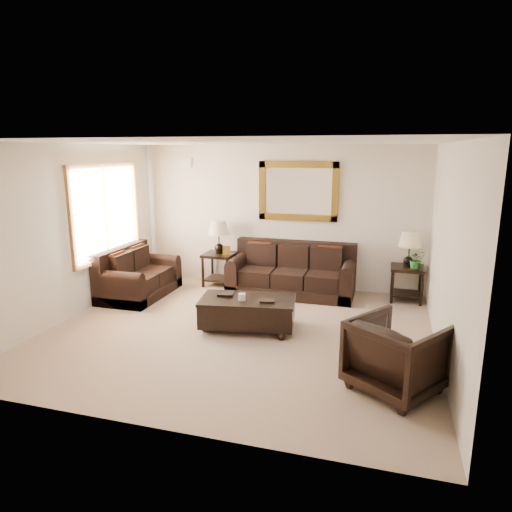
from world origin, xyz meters
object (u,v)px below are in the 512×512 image
(armchair, at_px, (397,352))
(coffee_table, at_px, (248,310))
(end_table_left, at_px, (219,243))
(end_table_right, at_px, (409,256))
(loveseat, at_px, (137,278))
(sofa, at_px, (292,275))

(armchair, bearing_deg, coffee_table, 4.04)
(coffee_table, distance_m, armchair, 2.45)
(coffee_table, bearing_deg, armchair, -39.50)
(end_table_left, xyz_separation_m, end_table_right, (3.51, 0.01, -0.03))
(loveseat, height_order, coffee_table, loveseat)
(end_table_left, bearing_deg, sofa, -4.50)
(loveseat, relative_size, end_table_left, 1.23)
(sofa, bearing_deg, end_table_right, 3.55)
(loveseat, relative_size, end_table_right, 1.27)
(loveseat, xyz_separation_m, end_table_right, (4.72, 1.06, 0.48))
(end_table_right, height_order, armchair, end_table_right)
(sofa, height_order, loveseat, sofa)
(loveseat, relative_size, armchair, 1.75)
(armchair, bearing_deg, end_table_left, -9.92)
(loveseat, distance_m, end_table_right, 4.86)
(sofa, height_order, end_table_right, end_table_right)
(end_table_left, height_order, armchair, end_table_left)
(sofa, relative_size, armchair, 2.52)
(end_table_right, xyz_separation_m, armchair, (-0.20, -3.29, -0.36))
(sofa, height_order, armchair, sofa)
(end_table_left, bearing_deg, coffee_table, -59.20)
(end_table_right, bearing_deg, end_table_left, -179.84)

